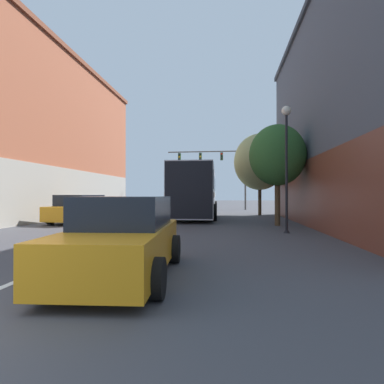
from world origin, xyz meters
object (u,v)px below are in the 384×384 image
object	(u,v)px
street_tree_near	(277,155)
hatchback_foreground	(123,239)
parked_car_left_near	(82,209)
bus	(197,190)
street_lamp	(286,150)
street_tree_far	(260,162)
parked_car_left_mid	(155,203)
traffic_signal_gantry	(219,164)

from	to	relation	value
street_tree_near	hatchback_foreground	bearing A→B (deg)	-114.27
hatchback_foreground	parked_car_left_near	xyz separation A→B (m)	(-6.01, 10.14, 0.02)
parked_car_left_near	bus	bearing A→B (deg)	-38.18
parked_car_left_near	street_tree_near	size ratio (longest dim) A/B	0.89
parked_car_left_near	street_lamp	world-z (taller)	street_lamp
street_lamp	street_tree_near	size ratio (longest dim) A/B	1.01
street_tree_far	street_tree_near	bearing A→B (deg)	-89.56
street_lamp	bus	bearing A→B (deg)	116.59
street_tree_far	parked_car_left_mid	bearing A→B (deg)	141.06
hatchback_foreground	street_tree_far	distance (m)	18.20
street_tree_near	street_tree_far	bearing A→B (deg)	90.44
parked_car_left_mid	street_tree_far	size ratio (longest dim) A/B	0.68
bus	street_tree_far	distance (m)	5.27
street_lamp	parked_car_left_near	bearing A→B (deg)	162.05
parked_car_left_near	street_tree_far	bearing A→B (deg)	-47.98
hatchback_foreground	street_lamp	distance (m)	8.45
parked_car_left_near	parked_car_left_mid	size ratio (longest dim) A/B	1.08
street_tree_far	hatchback_foreground	bearing A→B (deg)	-104.03
hatchback_foreground	street_lamp	size ratio (longest dim) A/B	0.77
parked_car_left_mid	hatchback_foreground	bearing A→B (deg)	-170.80
parked_car_left_near	street_lamp	distance (m)	11.12
parked_car_left_mid	street_lamp	size ratio (longest dim) A/B	0.82
parked_car_left_near	parked_car_left_mid	distance (m)	15.31
bus	parked_car_left_mid	size ratio (longest dim) A/B	3.01
bus	street_tree_near	size ratio (longest dim) A/B	2.49
bus	street_tree_near	xyz separation A→B (m)	(4.64, -6.10, 1.60)
bus	street_tree_far	size ratio (longest dim) A/B	2.04
traffic_signal_gantry	parked_car_left_near	bearing A→B (deg)	-114.57
parked_car_left_near	street_tree_far	size ratio (longest dim) A/B	0.73
parked_car_left_near	traffic_signal_gantry	size ratio (longest dim) A/B	0.55
parked_car_left_near	street_tree_far	distance (m)	13.04
parked_car_left_near	traffic_signal_gantry	xyz separation A→B (m)	(7.05, 15.41, 4.00)
bus	traffic_signal_gantry	distance (m)	10.19
hatchback_foreground	parked_car_left_mid	world-z (taller)	hatchback_foreground
parked_car_left_mid	traffic_signal_gantry	xyz separation A→B (m)	(6.69, 0.11, 4.09)
parked_car_left_mid	bus	bearing A→B (deg)	-153.93
traffic_signal_gantry	street_tree_far	size ratio (longest dim) A/B	1.33
bus	parked_car_left_mid	distance (m)	11.08
bus	street_lamp	xyz separation A→B (m)	(4.53, -9.04, 1.42)
street_lamp	street_tree_far	distance (m)	10.58
bus	parked_car_left_near	distance (m)	8.19
parked_car_left_near	street_tree_near	world-z (taller)	street_tree_near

